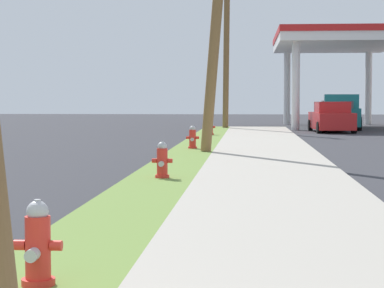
{
  "coord_description": "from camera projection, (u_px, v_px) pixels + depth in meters",
  "views": [
    {
      "loc": [
        2.51,
        -3.33,
        1.73
      ],
      "look_at": [
        1.28,
        12.67,
        0.75
      ],
      "focal_mm": 70.0,
      "sensor_mm": 36.0,
      "label": 1
    }
  ],
  "objects": [
    {
      "name": "fire_hydrant_second",
      "position": [
        162.0,
        162.0,
        15.19
      ],
      "size": [
        0.42,
        0.38,
        0.74
      ],
      "color": "red",
      "rests_on": "grass_verge"
    },
    {
      "name": "fire_hydrant_third",
      "position": [
        193.0,
        138.0,
        24.2
      ],
      "size": [
        0.42,
        0.37,
        0.74
      ],
      "color": "red",
      "rests_on": "grass_verge"
    },
    {
      "name": "car_red_by_near_pump",
      "position": [
        331.0,
        118.0,
        38.7
      ],
      "size": [
        2.12,
        4.58,
        1.57
      ],
      "color": "red",
      "rests_on": "ground"
    },
    {
      "name": "fire_hydrant_nearest",
      "position": [
        38.0,
        248.0,
        6.42
      ],
      "size": [
        0.42,
        0.38,
        0.74
      ],
      "color": "red",
      "rests_on": "grass_verge"
    },
    {
      "name": "fire_hydrant_fourth",
      "position": [
        211.0,
        127.0,
        33.35
      ],
      "size": [
        0.42,
        0.37,
        0.74
      ],
      "color": "red",
      "rests_on": "grass_verge"
    },
    {
      "name": "truck_teal_at_forecourt",
      "position": [
        340.0,
        113.0,
        42.48
      ],
      "size": [
        2.52,
        5.54,
        1.97
      ],
      "color": "#197075",
      "rests_on": "ground"
    },
    {
      "name": "utility_pole_background",
      "position": [
        226.0,
        42.0,
        40.88
      ],
      "size": [
        0.48,
        1.77,
        9.26
      ],
      "color": "brown",
      "rests_on": "grass_verge"
    }
  ]
}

